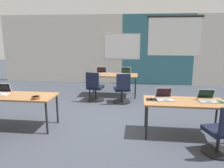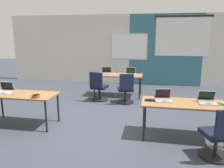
# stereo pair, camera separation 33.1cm
# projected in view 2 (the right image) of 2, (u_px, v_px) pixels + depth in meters

# --- Properties ---
(ground_plane) EXTENTS (24.00, 24.00, 0.00)m
(ground_plane) POSITION_uv_depth(u_px,v_px,m) (103.00, 120.00, 5.36)
(ground_plane) COLOR #383D47
(back_wall_assembly) EXTENTS (10.00, 0.27, 2.80)m
(back_wall_assembly) POSITION_uv_depth(u_px,v_px,m) (127.00, 49.00, 9.06)
(back_wall_assembly) COLOR silver
(back_wall_assembly) RESTS_ON ground
(desk_near_left) EXTENTS (1.60, 0.70, 0.72)m
(desk_near_left) POSITION_uv_depth(u_px,v_px,m) (21.00, 96.00, 4.96)
(desk_near_left) COLOR olive
(desk_near_left) RESTS_ON ground
(desk_near_right) EXTENTS (1.60, 0.70, 0.72)m
(desk_near_right) POSITION_uv_depth(u_px,v_px,m) (183.00, 106.00, 4.32)
(desk_near_right) COLOR olive
(desk_near_right) RESTS_ON ground
(desk_far_center) EXTENTS (1.60, 0.70, 0.72)m
(desk_far_center) POSITION_uv_depth(u_px,v_px,m) (118.00, 76.00, 7.32)
(desk_far_center) COLOR olive
(desk_far_center) RESTS_ON ground
(laptop_near_right_inner) EXTENTS (0.37, 0.34, 0.23)m
(laptop_near_right_inner) POSITION_uv_depth(u_px,v_px,m) (163.00, 98.00, 4.42)
(laptop_near_right_inner) COLOR #9E9EA3
(laptop_near_right_inner) RESTS_ON desk_near_right
(mousepad_near_right_inner) EXTENTS (0.22, 0.19, 0.00)m
(mousepad_near_right_inner) POSITION_uv_depth(u_px,v_px,m) (150.00, 100.00, 4.45)
(mousepad_near_right_inner) COLOR black
(mousepad_near_right_inner) RESTS_ON desk_near_right
(mouse_near_right_inner) EXTENTS (0.07, 0.11, 0.03)m
(mouse_near_right_inner) POSITION_uv_depth(u_px,v_px,m) (150.00, 99.00, 4.44)
(mouse_near_right_inner) COLOR black
(mouse_near_right_inner) RESTS_ON mousepad_near_right_inner
(laptop_far_left) EXTENTS (0.36, 0.35, 0.23)m
(laptop_far_left) POSITION_uv_depth(u_px,v_px,m) (106.00, 72.00, 7.44)
(laptop_far_left) COLOR #9E9EA3
(laptop_far_left) RESTS_ON desk_far_center
(mouse_far_left) EXTENTS (0.08, 0.11, 0.03)m
(mouse_far_left) POSITION_uv_depth(u_px,v_px,m) (114.00, 74.00, 7.34)
(mouse_far_left) COLOR silver
(mouse_far_left) RESTS_ON desk_far_center
(chair_far_left) EXTENTS (0.52, 0.57, 0.92)m
(chair_far_left) POSITION_uv_depth(u_px,v_px,m) (99.00, 89.00, 6.82)
(chair_far_left) COLOR black
(chair_far_left) RESTS_ON ground
(laptop_near_right_end) EXTENTS (0.34, 0.32, 0.22)m
(laptop_near_right_end) POSITION_uv_depth(u_px,v_px,m) (207.00, 101.00, 4.27)
(laptop_near_right_end) COLOR #9E9EA3
(laptop_near_right_end) RESTS_ON desk_near_right
(mousepad_near_right_end) EXTENTS (0.22, 0.19, 0.00)m
(mousepad_near_right_end) POSITION_uv_depth(u_px,v_px,m) (223.00, 104.00, 4.18)
(mousepad_near_right_end) COLOR #23512D
(mousepad_near_right_end) RESTS_ON desk_near_right
(mouse_near_right_end) EXTENTS (0.08, 0.11, 0.03)m
(mouse_near_right_end) POSITION_uv_depth(u_px,v_px,m) (224.00, 104.00, 4.18)
(mouse_near_right_end) COLOR #B2B2B7
(mouse_near_right_end) RESTS_ON mousepad_near_right_end
(chair_near_right_end) EXTENTS (0.55, 0.60, 0.92)m
(chair_near_right_end) POSITION_uv_depth(u_px,v_px,m) (219.00, 138.00, 3.58)
(chair_near_right_end) COLOR black
(chair_near_right_end) RESTS_ON ground
(laptop_near_left_end) EXTENTS (0.35, 0.31, 0.23)m
(laptop_near_left_end) POSITION_uv_depth(u_px,v_px,m) (5.00, 90.00, 5.07)
(laptop_near_left_end) COLOR silver
(laptop_near_left_end) RESTS_ON desk_near_left
(laptop_far_right) EXTENTS (0.34, 0.28, 0.24)m
(laptop_far_right) POSITION_uv_depth(u_px,v_px,m) (131.00, 73.00, 7.29)
(laptop_far_right) COLOR #B7B7BC
(laptop_far_right) RESTS_ON desk_far_center
(chair_far_right) EXTENTS (0.54, 0.59, 0.92)m
(chair_far_right) POSITION_uv_depth(u_px,v_px,m) (126.00, 91.00, 6.55)
(chair_far_right) COLOR black
(chair_far_right) RESTS_ON ground
(snack_bowl) EXTENTS (0.18, 0.18, 0.06)m
(snack_bowl) POSITION_uv_depth(u_px,v_px,m) (36.00, 96.00, 4.64)
(snack_bowl) COLOR brown
(snack_bowl) RESTS_ON desk_near_left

